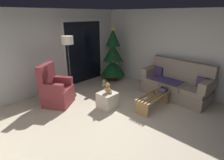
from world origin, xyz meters
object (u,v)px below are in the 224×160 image
couch (176,84)px  teddy_bear_honey (108,89)px  coffee_table (153,99)px  book_stack (163,90)px  cell_phone (163,88)px  teddy_bear_cream_by_tree (104,84)px  remote_white (146,98)px  remote_graphite (154,93)px  christmas_tree (113,58)px  armchair (56,91)px  ottoman (107,100)px  floor_lamp (68,46)px

couch → teddy_bear_honey: 2.11m
teddy_bear_honey → couch: bearing=-28.2°
coffee_table → book_stack: size_ratio=4.03×
cell_phone → teddy_bear_cream_by_tree: (-0.27, 2.00, -0.37)m
couch → remote_white: bearing=173.9°
teddy_bear_honey → remote_graphite: bearing=-41.4°
remote_graphite → teddy_bear_cream_by_tree: 1.89m
remote_graphite → book_stack: book_stack is taller
couch → cell_phone: bearing=175.6°
couch → christmas_tree: size_ratio=1.02×
remote_graphite → christmas_tree: 2.33m
armchair → ottoman: bearing=-54.7°
remote_white → armchair: (-1.32, 2.01, 0.02)m
cell_phone → book_stack: bearing=-2.4°
coffee_table → teddy_bear_cream_by_tree: coffee_table is taller
floor_lamp → teddy_bear_cream_by_tree: floor_lamp is taller
remote_graphite → armchair: armchair is taller
teddy_bear_cream_by_tree → cell_phone: bearing=-82.2°
coffee_table → remote_white: 0.33m
floor_lamp → teddy_bear_honey: bearing=-79.3°
couch → teddy_bear_cream_by_tree: size_ratio=6.95×
coffee_table → teddy_bear_cream_by_tree: (0.10, 1.93, -0.13)m
couch → armchair: armchair is taller
book_stack → armchair: (-2.01, 2.11, -0.02)m
cell_phone → couch: bearing=17.2°
armchair → christmas_tree: bearing=4.4°
couch → coffee_table: bearing=173.6°
teddy_bear_cream_by_tree → christmas_tree: bearing=21.4°
book_stack → ottoman: (-1.19, 0.96, -0.21)m
couch → floor_lamp: size_ratio=1.11×
christmas_tree → teddy_bear_honey: 2.15m
armchair → remote_white: bearing=-56.8°
christmas_tree → book_stack: bearing=-101.3°
remote_graphite → teddy_bear_honey: 1.25m
couch → ottoman: bearing=151.7°
couch → teddy_bear_cream_by_tree: couch is taller
christmas_tree → remote_white: bearing=-117.6°
coffee_table → remote_graphite: remote_graphite is taller
armchair → teddy_bear_cream_by_tree: (1.72, -0.10, -0.28)m
book_stack → teddy_bear_cream_by_tree: size_ratio=0.96×
ottoman → teddy_bear_honey: (0.01, -0.01, 0.33)m
armchair → teddy_bear_honey: armchair is taller
armchair → floor_lamp: floor_lamp is taller
couch → remote_white: 1.37m
couch → floor_lamp: (-2.10, 2.29, 1.11)m
cell_phone → teddy_bear_honey: teddy_bear_honey is taller
couch → cell_phone: size_ratio=13.78×
coffee_table → remote_white: remote_white is taller
ottoman → couch: bearing=-28.3°
christmas_tree → floor_lamp: bearing=-178.3°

